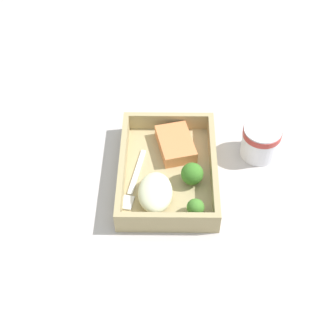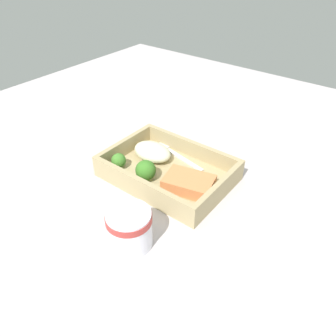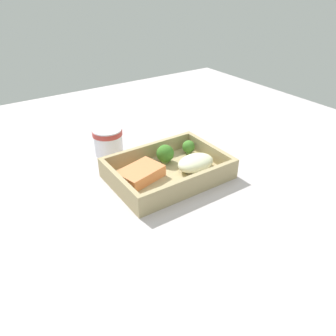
# 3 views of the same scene
# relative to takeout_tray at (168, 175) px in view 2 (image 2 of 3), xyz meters

# --- Properties ---
(ground_plane) EXTENTS (1.60, 1.60, 0.02)m
(ground_plane) POSITION_rel_takeout_tray_xyz_m (0.00, 0.00, -0.02)
(ground_plane) COLOR #BBB2B5
(takeout_tray) EXTENTS (0.29, 0.20, 0.01)m
(takeout_tray) POSITION_rel_takeout_tray_xyz_m (0.00, 0.00, 0.00)
(takeout_tray) COLOR tan
(takeout_tray) RESTS_ON ground_plane
(tray_rim) EXTENTS (0.29, 0.20, 0.04)m
(tray_rim) POSITION_rel_takeout_tray_xyz_m (0.00, 0.00, 0.03)
(tray_rim) COLOR tan
(tray_rim) RESTS_ON takeout_tray
(salmon_fillet) EXTENTS (0.12, 0.09, 0.03)m
(salmon_fillet) POSITION_rel_takeout_tray_xyz_m (-0.07, 0.02, 0.02)
(salmon_fillet) COLOR #E3844D
(salmon_fillet) RESTS_ON takeout_tray
(mashed_potatoes) EXTENTS (0.10, 0.07, 0.04)m
(mashed_potatoes) POSITION_rel_takeout_tray_xyz_m (0.07, -0.03, 0.03)
(mashed_potatoes) COLOR beige
(mashed_potatoes) RESTS_ON takeout_tray
(broccoli_floret_1) EXTENTS (0.05, 0.05, 0.05)m
(broccoli_floret_1) POSITION_rel_takeout_tray_xyz_m (0.02, 0.05, 0.03)
(broccoli_floret_1) COLOR #81AC5D
(broccoli_floret_1) RESTS_ON takeout_tray
(broccoli_floret_2) EXTENTS (0.04, 0.04, 0.04)m
(broccoli_floret_2) POSITION_rel_takeout_tray_xyz_m (0.11, 0.05, 0.03)
(broccoli_floret_2) COLOR #7EAA5C
(broccoli_floret_2) RESTS_ON takeout_tray
(fork) EXTENTS (0.16, 0.05, 0.00)m
(fork) POSITION_rel_takeout_tray_xyz_m (0.03, -0.07, 0.01)
(fork) COLOR silver
(fork) RESTS_ON takeout_tray
(paper_cup) EXTENTS (0.08, 0.08, 0.08)m
(paper_cup) POSITION_rel_takeout_tray_xyz_m (-0.07, 0.20, 0.04)
(paper_cup) COLOR white
(paper_cup) RESTS_ON ground_plane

